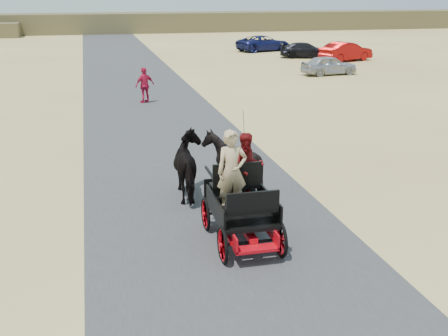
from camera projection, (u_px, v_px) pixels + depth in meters
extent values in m
plane|color=tan|center=(210.00, 217.00, 13.71)|extent=(140.00, 140.00, 0.00)
cube|color=#38383A|center=(210.00, 217.00, 13.71)|extent=(6.00, 140.00, 0.01)
cube|color=brown|center=(106.00, 23.00, 70.75)|extent=(140.00, 6.00, 2.40)
imported|color=black|center=(191.00, 166.00, 14.82)|extent=(0.91, 2.01, 1.70)
imported|color=black|center=(232.00, 164.00, 15.07)|extent=(1.37, 1.54, 1.70)
imported|color=tan|center=(232.00, 171.00, 11.93)|extent=(0.66, 0.43, 1.80)
imported|color=#660C0F|center=(247.00, 167.00, 12.59)|extent=(0.77, 0.60, 1.58)
imported|color=#BD153C|center=(145.00, 85.00, 27.22)|extent=(1.09, 0.81, 1.73)
imported|color=#B2B2B7|center=(329.00, 65.00, 36.21)|extent=(3.78, 1.86, 1.24)
imported|color=maroon|center=(346.00, 52.00, 43.04)|extent=(4.67, 3.00, 1.45)
imported|color=black|center=(306.00, 50.00, 45.16)|extent=(4.46, 2.81, 1.20)
imported|color=navy|center=(264.00, 43.00, 50.04)|extent=(5.35, 3.47, 1.37)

